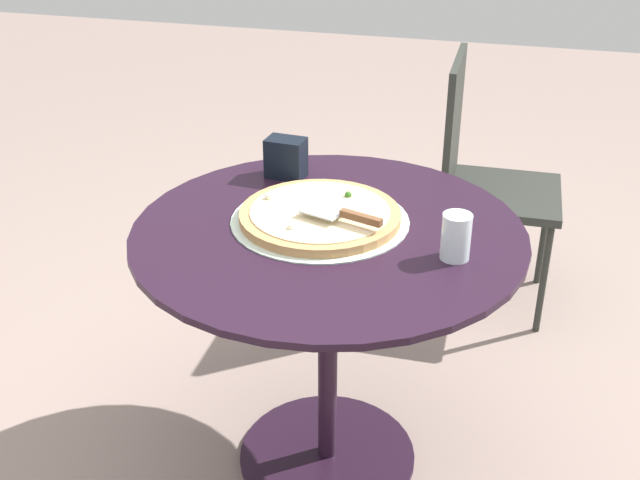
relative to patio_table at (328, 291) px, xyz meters
The scene contains 7 objects.
ground_plane 0.56m from the patio_table, ahead, with size 10.00×10.00×0.00m, color gray.
patio_table is the anchor object (origin of this frame).
pizza_on_tray 0.20m from the patio_table, 131.18° to the left, with size 0.45×0.45×0.04m.
pizza_server 0.23m from the patio_table, 13.62° to the right, with size 0.21×0.11×0.02m.
drinking_cup 0.40m from the patio_table, 11.62° to the right, with size 0.07×0.07×0.11m, color white.
napkin_dispenser 0.42m from the patio_table, 124.95° to the left, with size 0.11×0.07×0.11m, color black.
patio_chair_near 1.03m from the patio_table, 72.92° to the left, with size 0.42×0.42×0.93m.
Camera 1 is at (0.43, -1.66, 1.63)m, focal length 44.18 mm.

